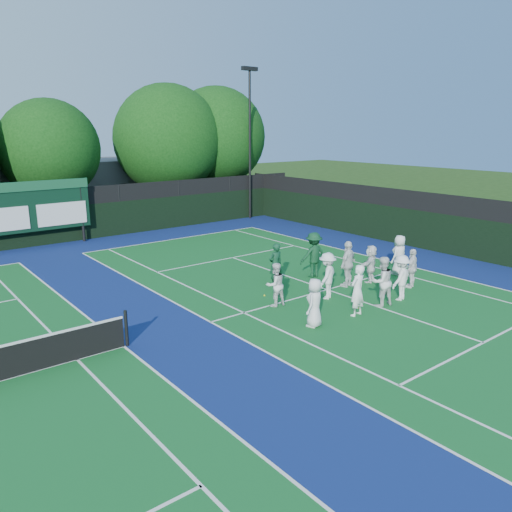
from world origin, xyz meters
TOP-DOWN VIEW (x-y plane):
  - ground at (0.00, 0.00)m, footprint 120.00×120.00m
  - court_apron at (-6.00, 1.00)m, footprint 34.00×32.00m
  - near_court at (0.00, 1.00)m, footprint 11.05×23.85m
  - back_fence at (-6.00, 16.00)m, footprint 34.00×0.08m
  - divider_fence_right at (9.00, 1.00)m, footprint 0.08×32.00m
  - scoreboard at (-7.01, 15.59)m, footprint 6.00×0.21m
  - clubhouse at (-2.00, 24.00)m, footprint 18.00×6.00m
  - light_pole_right at (7.50, 15.70)m, footprint 1.20×0.30m
  - tree_c at (-4.52, 19.58)m, footprint 5.93×5.93m
  - tree_d at (3.44, 19.58)m, footprint 7.45×7.45m
  - tree_e at (7.48, 19.58)m, footprint 7.19×7.19m
  - tennis_ball_0 at (-0.69, -1.16)m, footprint 0.07×0.07m
  - tennis_ball_1 at (0.26, 4.11)m, footprint 0.07×0.07m
  - tennis_ball_3 at (-2.43, 1.94)m, footprint 0.07×0.07m
  - tennis_ball_5 at (1.39, -1.53)m, footprint 0.07×0.07m
  - player_front_0 at (-3.04, -1.33)m, footprint 0.92×0.79m
  - player_front_1 at (-1.24, -1.55)m, footprint 0.70×0.51m
  - player_front_2 at (0.23, -1.42)m, footprint 1.00×0.85m
  - player_front_3 at (1.28, -1.48)m, footprint 1.21×0.84m
  - player_front_4 at (2.87, -0.85)m, footprint 1.01×0.65m
  - player_back_0 at (-2.79, 0.90)m, footprint 0.81×0.66m
  - player_back_1 at (-0.75, 0.32)m, footprint 1.31×1.06m
  - player_back_2 at (0.97, 0.83)m, footprint 1.18×0.74m
  - player_back_3 at (2.20, 0.67)m, footprint 1.51×0.98m
  - player_back_4 at (4.00, 0.59)m, footprint 0.89×0.61m
  - coach_left at (-1.24, 2.69)m, footprint 0.65×0.44m
  - coach_right at (0.81, 2.60)m, footprint 1.38×0.96m

SIDE VIEW (x-z plane):
  - ground at x=0.00m, z-range 0.00..0.00m
  - court_apron at x=-6.00m, z-range 0.00..0.01m
  - near_court at x=0.00m, z-range 0.01..0.01m
  - tennis_ball_0 at x=-0.69m, z-range 0.00..0.07m
  - tennis_ball_1 at x=0.26m, z-range 0.00..0.07m
  - tennis_ball_3 at x=-2.43m, z-range 0.00..0.07m
  - tennis_ball_5 at x=1.39m, z-range 0.00..0.07m
  - player_back_3 at x=2.20m, z-range 0.00..1.55m
  - player_back_0 at x=-2.79m, z-range 0.00..1.59m
  - player_front_4 at x=2.87m, z-range 0.00..1.60m
  - player_front_0 at x=-3.04m, z-range 0.00..1.60m
  - player_front_3 at x=1.28m, z-range 0.00..1.71m
  - player_back_4 at x=4.00m, z-range 0.00..1.75m
  - coach_left at x=-1.24m, z-range 0.00..1.76m
  - player_back_1 at x=-0.75m, z-range 0.00..1.76m
  - player_front_1 at x=-1.24m, z-range 0.00..1.79m
  - player_front_2 at x=0.23m, z-range 0.00..1.81m
  - player_back_2 at x=0.97m, z-range 0.00..1.88m
  - coach_right at x=0.81m, z-range 0.00..1.95m
  - back_fence at x=-6.00m, z-range -0.14..2.86m
  - divider_fence_right at x=9.00m, z-range -0.14..2.86m
  - clubhouse at x=-2.00m, z-range 0.00..4.00m
  - scoreboard at x=-7.01m, z-range 0.42..3.97m
  - tree_c at x=-4.52m, z-range 0.85..8.78m
  - tree_d at x=3.44m, z-range 0.67..9.85m
  - tree_e at x=7.48m, z-range 0.81..10.00m
  - light_pole_right at x=7.50m, z-range 1.24..11.36m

